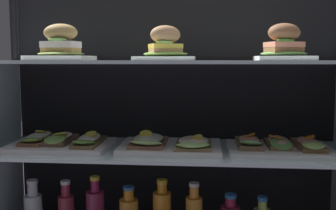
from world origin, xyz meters
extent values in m
cylinder|color=black|center=(-0.62, 0.19, 0.49)|extent=(0.03, 0.03, 0.98)
cube|color=black|center=(0.00, 0.20, 0.51)|extent=(1.22, 0.01, 0.94)
cube|color=silver|center=(-0.60, 0.00, 0.21)|extent=(0.01, 0.36, 0.33)
cube|color=silver|center=(0.00, 0.00, 0.38)|extent=(1.23, 0.37, 0.01)
cube|color=silver|center=(0.00, 0.00, 0.68)|extent=(1.23, 0.37, 0.01)
cube|color=white|center=(-0.36, -0.03, 0.69)|extent=(0.19, 0.19, 0.02)
ellipsoid|color=#8CB054|center=(-0.36, -0.03, 0.71)|extent=(0.16, 0.13, 0.01)
cube|color=tan|center=(-0.36, -0.03, 0.72)|extent=(0.12, 0.09, 0.02)
cube|color=silver|center=(-0.36, -0.03, 0.74)|extent=(0.13, 0.09, 0.02)
ellipsoid|color=#71AD51|center=(-0.36, -0.06, 0.75)|extent=(0.07, 0.04, 0.02)
ellipsoid|color=#A58248|center=(-0.36, -0.03, 0.78)|extent=(0.13, 0.09, 0.06)
cube|color=white|center=(-0.01, 0.03, 0.69)|extent=(0.20, 0.20, 0.01)
ellipsoid|color=olive|center=(-0.01, 0.03, 0.71)|extent=(0.15, 0.13, 0.02)
cube|color=tan|center=(-0.01, 0.03, 0.72)|extent=(0.12, 0.10, 0.02)
cube|color=#E5C347|center=(-0.01, 0.03, 0.73)|extent=(0.12, 0.11, 0.02)
ellipsoid|color=#88C55F|center=(-0.01, 0.00, 0.74)|extent=(0.07, 0.05, 0.01)
ellipsoid|color=#A97C52|center=(-0.01, 0.03, 0.77)|extent=(0.12, 0.11, 0.06)
cube|color=white|center=(0.38, 0.00, 0.69)|extent=(0.18, 0.18, 0.01)
ellipsoid|color=#619E49|center=(0.38, 0.00, 0.71)|extent=(0.15, 0.13, 0.02)
cube|color=#97623D|center=(0.38, 0.00, 0.72)|extent=(0.12, 0.11, 0.02)
cube|color=#E38768|center=(0.38, 0.00, 0.73)|extent=(0.13, 0.11, 0.02)
ellipsoid|color=#4C952E|center=(0.38, -0.03, 0.75)|extent=(0.07, 0.05, 0.01)
ellipsoid|color=brown|center=(0.38, 0.00, 0.77)|extent=(0.13, 0.11, 0.06)
cube|color=white|center=(-0.37, -0.02, 0.39)|extent=(0.34, 0.25, 0.02)
cube|color=brown|center=(-0.45, 0.00, 0.41)|extent=(0.08, 0.20, 0.01)
ellipsoid|color=olive|center=(-0.45, -0.06, 0.42)|extent=(0.09, 0.11, 0.03)
ellipsoid|color=silver|center=(-0.45, 0.00, 0.42)|extent=(0.07, 0.16, 0.02)
cylinder|color=yellow|center=(-0.45, 0.01, 0.43)|extent=(0.04, 0.04, 0.01)
cube|color=brown|center=(-0.38, 0.00, 0.41)|extent=(0.08, 0.18, 0.01)
ellipsoid|color=#81B452|center=(-0.38, -0.06, 0.42)|extent=(0.08, 0.10, 0.03)
ellipsoid|color=#F4DEC2|center=(-0.38, 0.00, 0.42)|extent=(0.07, 0.14, 0.01)
cylinder|color=#F1E444|center=(-0.37, -0.02, 0.43)|extent=(0.06, 0.06, 0.02)
cube|color=brown|center=(-0.27, -0.02, 0.41)|extent=(0.08, 0.20, 0.01)
ellipsoid|color=#508231|center=(-0.27, -0.08, 0.42)|extent=(0.09, 0.11, 0.03)
ellipsoid|color=white|center=(-0.27, -0.02, 0.42)|extent=(0.07, 0.16, 0.02)
cylinder|color=yellow|center=(-0.26, -0.03, 0.43)|extent=(0.05, 0.05, 0.02)
cube|color=white|center=(0.01, -0.01, 0.39)|extent=(0.34, 0.25, 0.02)
cube|color=brown|center=(-0.06, -0.02, 0.41)|extent=(0.12, 0.19, 0.01)
ellipsoid|color=#A0C771|center=(-0.06, -0.07, 0.42)|extent=(0.13, 0.12, 0.03)
ellipsoid|color=silver|center=(-0.06, -0.02, 0.42)|extent=(0.10, 0.15, 0.02)
cylinder|color=yellow|center=(-0.07, -0.02, 0.44)|extent=(0.05, 0.05, 0.02)
cube|color=brown|center=(0.09, -0.03, 0.41)|extent=(0.12, 0.18, 0.01)
ellipsoid|color=#9FD16D|center=(0.09, -0.09, 0.42)|extent=(0.12, 0.11, 0.02)
ellipsoid|color=#F5E4BF|center=(0.09, -0.03, 0.42)|extent=(0.10, 0.15, 0.02)
cylinder|color=yellow|center=(0.10, -0.05, 0.43)|extent=(0.05, 0.05, 0.02)
cube|color=white|center=(0.37, -0.01, 0.39)|extent=(0.34, 0.25, 0.01)
cube|color=brown|center=(0.27, 0.01, 0.40)|extent=(0.08, 0.18, 0.01)
ellipsoid|color=#7BB265|center=(0.27, -0.05, 0.42)|extent=(0.09, 0.11, 0.04)
ellipsoid|color=#EEA283|center=(0.27, 0.01, 0.42)|extent=(0.07, 0.15, 0.01)
cylinder|color=orange|center=(0.28, 0.03, 0.43)|extent=(0.05, 0.05, 0.02)
cube|color=brown|center=(0.37, 0.01, 0.40)|extent=(0.08, 0.17, 0.01)
ellipsoid|color=#659B4E|center=(0.37, -0.04, 0.41)|extent=(0.08, 0.10, 0.04)
ellipsoid|color=pink|center=(0.37, 0.01, 0.42)|extent=(0.07, 0.14, 0.02)
cylinder|color=orange|center=(0.36, 0.01, 0.43)|extent=(0.07, 0.07, 0.02)
cube|color=brown|center=(0.47, 0.00, 0.40)|extent=(0.08, 0.19, 0.01)
ellipsoid|color=#9CC35E|center=(0.47, -0.06, 0.42)|extent=(0.08, 0.11, 0.02)
ellipsoid|color=#EA9483|center=(0.47, 0.00, 0.42)|extent=(0.07, 0.16, 0.01)
cylinder|color=orange|center=(0.47, 0.02, 0.43)|extent=(0.04, 0.04, 0.02)
cylinder|color=silver|center=(-0.49, 0.01, 0.22)|extent=(0.04, 0.04, 0.05)
cylinder|color=silver|center=(-0.49, 0.01, 0.25)|extent=(0.04, 0.04, 0.01)
cylinder|color=#A0253D|center=(-0.37, 0.01, 0.22)|extent=(0.03, 0.03, 0.04)
cylinder|color=white|center=(-0.37, 0.01, 0.25)|extent=(0.03, 0.03, 0.01)
cylinder|color=#971A4C|center=(-0.26, 0.02, 0.24)|extent=(0.03, 0.03, 0.04)
cylinder|color=gold|center=(-0.26, 0.02, 0.27)|extent=(0.03, 0.03, 0.01)
cylinder|color=orange|center=(-0.14, 0.01, 0.21)|extent=(0.04, 0.04, 0.04)
cylinder|color=#3373B6|center=(-0.14, 0.01, 0.24)|extent=(0.04, 0.04, 0.01)
cylinder|color=orange|center=(-0.02, 0.02, 0.24)|extent=(0.03, 0.03, 0.03)
cylinder|color=gold|center=(-0.02, 0.02, 0.26)|extent=(0.04, 0.04, 0.02)
cylinder|color=orange|center=(0.09, -0.02, 0.24)|extent=(0.03, 0.03, 0.04)
cylinder|color=silver|center=(0.09, -0.02, 0.26)|extent=(0.04, 0.04, 0.01)
cylinder|color=#9B2041|center=(0.21, -0.01, 0.21)|extent=(0.04, 0.04, 0.03)
cylinder|color=#2A6CB8|center=(0.21, -0.01, 0.23)|extent=(0.04, 0.04, 0.01)
cylinder|color=#B7CB54|center=(0.32, -0.01, 0.20)|extent=(0.03, 0.03, 0.03)
cylinder|color=#2A72B9|center=(0.32, -0.01, 0.22)|extent=(0.03, 0.03, 0.01)
camera|label=1|loc=(0.12, -1.37, 0.69)|focal=43.95mm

